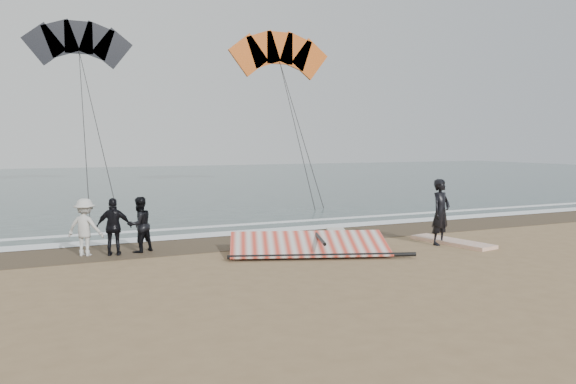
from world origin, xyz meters
The scene contains 12 objects.
ground centered at (0.00, 0.00, 0.00)m, with size 120.00×120.00×0.00m, color #8C704C.
sea centered at (0.00, 33.00, 0.01)m, with size 120.00×54.00×0.02m, color #233838.
wet_sand centered at (0.00, 4.50, 0.01)m, with size 120.00×2.80×0.01m, color #4C3D2B.
foam_near centered at (0.00, 5.90, 0.03)m, with size 120.00×0.90×0.01m, color white.
foam_far centered at (0.00, 7.60, 0.03)m, with size 120.00×0.45×0.01m, color white.
man_main centered at (3.38, 1.48, 0.97)m, with size 0.71×0.47×1.95m, color black.
board_white centered at (3.84, 1.48, 0.05)m, with size 0.74×2.64×0.11m, color white.
board_cream centered at (1.48, 4.18, 0.05)m, with size 0.59×2.20×0.09m, color beige.
trio_cluster centered at (-5.68, 3.99, 0.77)m, with size 2.44×1.10×1.55m.
sail_rig centered at (-0.87, 1.92, 0.20)m, with size 4.65×3.14×0.52m.
kite_red centered at (6.95, 21.43, 8.38)m, with size 7.60×5.74×14.24m.
kite_dark centered at (-4.63, 25.97, 8.94)m, with size 7.21×7.46×17.05m.
Camera 1 is at (-7.53, -11.57, 3.01)m, focal length 35.00 mm.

